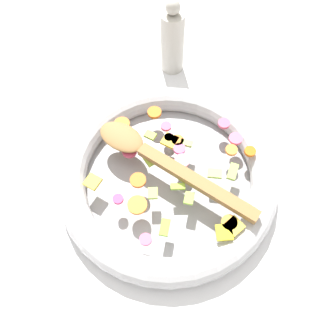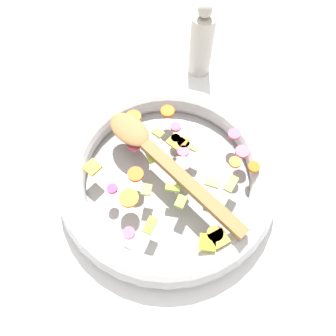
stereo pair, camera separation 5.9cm
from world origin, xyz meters
The scene contains 5 objects.
ground_plane centered at (0.00, 0.00, 0.00)m, with size 4.00×4.00×0.00m, color silver.
skillet centered at (0.00, 0.00, 0.02)m, with size 0.41×0.41×0.05m.
chopped_vegetables centered at (-0.01, 0.00, 0.05)m, with size 0.32×0.29×0.01m.
wooden_spoon centered at (0.01, -0.02, 0.06)m, with size 0.25×0.26×0.01m.
pepper_mill centered at (-0.07, -0.29, 0.08)m, with size 0.05×0.05×0.17m.
Camera 1 is at (0.06, 0.27, 0.57)m, focal length 35.00 mm.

